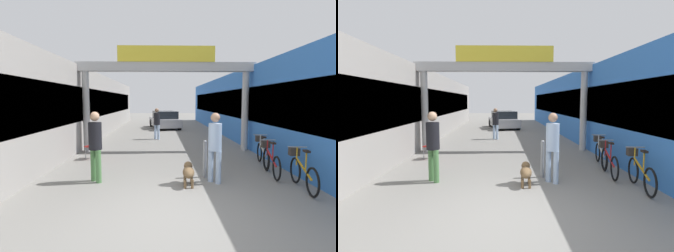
{
  "view_description": "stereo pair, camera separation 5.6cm",
  "coord_description": "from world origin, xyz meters",
  "views": [
    {
      "loc": [
        -0.25,
        -4.7,
        2.14
      ],
      "look_at": [
        0.0,
        3.87,
        1.3
      ],
      "focal_mm": 28.0,
      "sensor_mm": 36.0,
      "label": 1
    },
    {
      "loc": [
        -0.19,
        -4.7,
        2.14
      ],
      "look_at": [
        0.0,
        3.87,
        1.3
      ],
      "focal_mm": 28.0,
      "sensor_mm": 36.0,
      "label": 2
    }
  ],
  "objects": [
    {
      "name": "pedestrian_companion",
      "position": [
        -1.95,
        2.09,
        1.07
      ],
      "size": [
        0.48,
        0.48,
        1.85
      ],
      "color": "#4C7F47",
      "rests_on": "ground_plane"
    },
    {
      "name": "parked_car_silver",
      "position": [
        0.07,
        15.46,
        0.64
      ],
      "size": [
        2.49,
        4.26,
        1.33
      ],
      "color": "#99999E",
      "rests_on": "ground_plane"
    },
    {
      "name": "pedestrian_with_dog",
      "position": [
        1.15,
        1.93,
        1.05
      ],
      "size": [
        0.48,
        0.48,
        1.82
      ],
      "color": "#A5BFE0",
      "rests_on": "ground_plane"
    },
    {
      "name": "dog_on_leash",
      "position": [
        0.46,
        1.76,
        0.34
      ],
      "size": [
        0.34,
        0.76,
        0.55
      ],
      "color": "brown",
      "rests_on": "ground_plane"
    },
    {
      "name": "storefront_left",
      "position": [
        -5.09,
        11.0,
        1.8
      ],
      "size": [
        3.0,
        26.0,
        3.61
      ],
      "color": "#9E9993",
      "rests_on": "ground_plane"
    },
    {
      "name": "storefront_right",
      "position": [
        5.09,
        11.0,
        1.8
      ],
      "size": [
        3.0,
        26.0,
        3.61
      ],
      "color": "blue",
      "rests_on": "ground_plane"
    },
    {
      "name": "ground_plane",
      "position": [
        0.0,
        0.0,
        0.0
      ],
      "size": [
        80.0,
        80.0,
        0.0
      ],
      "primitive_type": "plane",
      "color": "gray"
    },
    {
      "name": "cafe_chair_red_nearer",
      "position": [
        -2.68,
        4.8,
        0.54
      ],
      "size": [
        0.53,
        0.53,
        0.89
      ],
      "color": "gray",
      "rests_on": "ground_plane"
    },
    {
      "name": "pedestrian_carrying_crate",
      "position": [
        -0.45,
        9.66,
        0.98
      ],
      "size": [
        0.48,
        0.48,
        1.72
      ],
      "color": "#A5BFE0",
      "rests_on": "ground_plane"
    },
    {
      "name": "bollard_post_metal",
      "position": [
        0.98,
        2.43,
        0.53
      ],
      "size": [
        0.1,
        0.1,
        1.05
      ],
      "color": "gray",
      "rests_on": "ground_plane"
    },
    {
      "name": "bicycle_red_second",
      "position": [
        2.93,
        2.66,
        0.44
      ],
      "size": [
        0.46,
        1.68,
        0.98
      ],
      "color": "black",
      "rests_on": "ground_plane"
    },
    {
      "name": "bicycle_silver_third",
      "position": [
        3.15,
        3.83,
        0.44
      ],
      "size": [
        0.47,
        1.67,
        0.98
      ],
      "color": "black",
      "rests_on": "ground_plane"
    },
    {
      "name": "arcade_sign_gateway",
      "position": [
        0.0,
        6.32,
        3.09
      ],
      "size": [
        7.4,
        0.47,
        4.34
      ],
      "color": "#B2B2B2",
      "rests_on": "ground_plane"
    },
    {
      "name": "bicycle_orange_nearest",
      "position": [
        3.2,
        1.46,
        0.44
      ],
      "size": [
        0.46,
        1.68,
        0.98
      ],
      "color": "black",
      "rests_on": "ground_plane"
    }
  ]
}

